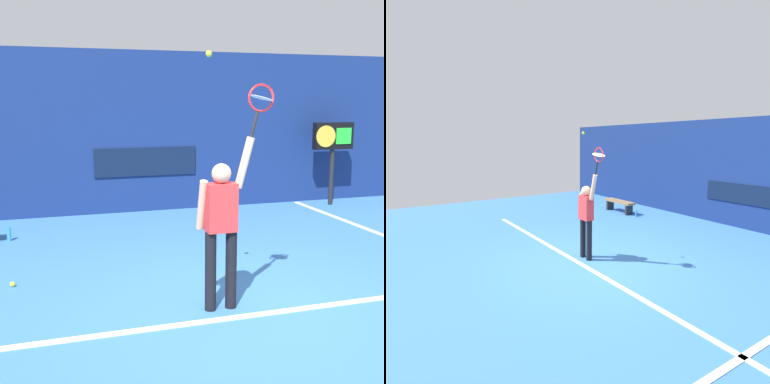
% 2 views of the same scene
% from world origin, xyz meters
% --- Properties ---
extents(ground_plane, '(18.00, 18.00, 0.00)m').
position_xyz_m(ground_plane, '(0.00, 0.00, 0.00)').
color(ground_plane, '#3870B2').
extents(back_wall, '(18.00, 0.20, 3.40)m').
position_xyz_m(back_wall, '(0.00, 5.73, 1.70)').
color(back_wall, navy).
rests_on(back_wall, ground_plane).
extents(sponsor_banner_center, '(2.20, 0.03, 0.60)m').
position_xyz_m(sponsor_banner_center, '(0.00, 5.61, 1.08)').
color(sponsor_banner_center, '#0C1933').
extents(court_baseline, '(10.00, 0.10, 0.01)m').
position_xyz_m(court_baseline, '(0.00, -0.18, 0.01)').
color(court_baseline, white).
rests_on(court_baseline, ground_plane).
extents(tennis_player, '(0.64, 0.31, 1.98)m').
position_xyz_m(tennis_player, '(-0.36, 0.12, 1.01)').
color(tennis_player, black).
rests_on(tennis_player, ground_plane).
extents(tennis_racket, '(0.38, 0.27, 0.63)m').
position_xyz_m(tennis_racket, '(0.09, 0.12, 2.37)').
color(tennis_racket, black).
extents(tennis_ball, '(0.07, 0.07, 0.07)m').
position_xyz_m(tennis_ball, '(-0.51, 0.14, 2.86)').
color(tennis_ball, '#CCE033').
extents(scoreboard_clock, '(0.96, 0.20, 1.88)m').
position_xyz_m(scoreboard_clock, '(4.19, 5.05, 1.48)').
color(scoreboard_clock, black).
rests_on(scoreboard_clock, ground_plane).
extents(water_bottle, '(0.07, 0.07, 0.24)m').
position_xyz_m(water_bottle, '(-2.78, 3.95, 0.12)').
color(water_bottle, '#338CD8').
rests_on(water_bottle, ground_plane).
extents(spare_ball, '(0.07, 0.07, 0.07)m').
position_xyz_m(spare_ball, '(-2.67, 1.59, 0.03)').
color(spare_ball, '#CCE033').
rests_on(spare_ball, ground_plane).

